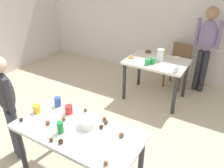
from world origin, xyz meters
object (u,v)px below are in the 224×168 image
object	(u,v)px
pitcher_far	(160,55)
mixing_bowl	(87,123)
person_girl_near	(7,102)
soda_can	(60,127)
dining_table_far	(156,67)
chair_far_table	(179,63)
person_adult_far	(206,43)
dining_table_near	(78,137)

from	to	relation	value
pitcher_far	mixing_bowl	bearing A→B (deg)	-90.29
person_girl_near	pitcher_far	xyz separation A→B (m)	(1.03, 2.32, 0.03)
mixing_bowl	soda_can	size ratio (longest dim) A/B	1.50
person_girl_near	soda_can	distance (m)	0.85
person_girl_near	mixing_bowl	bearing A→B (deg)	10.58
person_girl_near	soda_can	size ratio (longest dim) A/B	11.32
dining_table_far	pitcher_far	size ratio (longest dim) A/B	5.22
chair_far_table	person_adult_far	world-z (taller)	person_adult_far
dining_table_near	dining_table_far	world-z (taller)	same
dining_table_far	pitcher_far	xyz separation A→B (m)	(0.04, 0.05, 0.21)
chair_far_table	pitcher_far	size ratio (longest dim) A/B	4.32
person_girl_near	dining_table_far	bearing A→B (deg)	66.40
person_girl_near	soda_can	xyz separation A→B (m)	(0.85, -0.03, -0.01)
person_adult_far	pitcher_far	size ratio (longest dim) A/B	8.04
soda_can	dining_table_near	bearing A→B (deg)	46.61
chair_far_table	person_adult_far	size ratio (longest dim) A/B	0.54
chair_far_table	mixing_bowl	bearing A→B (deg)	-93.62
dining_table_far	person_adult_far	bearing A→B (deg)	48.74
chair_far_table	person_girl_near	size ratio (longest dim) A/B	0.63
person_adult_far	pitcher_far	bearing A→B (deg)	-131.61
dining_table_far	mixing_bowl	bearing A→B (deg)	-89.30
chair_far_table	person_girl_near	bearing A→B (deg)	-111.66
pitcher_far	person_adult_far	bearing A→B (deg)	48.39
dining_table_far	pitcher_far	distance (m)	0.22
person_girl_near	person_adult_far	distance (m)	3.43
dining_table_far	soda_can	distance (m)	2.31
soda_can	dining_table_far	bearing A→B (deg)	86.38
mixing_bowl	soda_can	world-z (taller)	soda_can
person_adult_far	mixing_bowl	distance (m)	2.89
person_adult_far	soda_can	world-z (taller)	person_adult_far
dining_table_near	soda_can	xyz separation A→B (m)	(-0.11, -0.12, 0.17)
person_girl_near	person_adult_far	bearing A→B (deg)	61.42
dining_table_far	person_girl_near	world-z (taller)	person_girl_near
chair_far_table	mixing_bowl	world-z (taller)	chair_far_table
soda_can	pitcher_far	xyz separation A→B (m)	(0.18, 2.34, 0.04)
chair_far_table	soda_can	xyz separation A→B (m)	(-0.35, -3.03, 0.31)
mixing_bowl	person_girl_near	bearing A→B (deg)	-169.42
dining_table_near	dining_table_far	xyz separation A→B (m)	(0.03, 2.18, -0.01)
dining_table_far	chair_far_table	world-z (taller)	chair_far_table
person_girl_near	soda_can	world-z (taller)	person_girl_near
dining_table_far	chair_far_table	xyz separation A→B (m)	(0.20, 0.74, -0.14)
person_girl_near	mixing_bowl	xyz separation A→B (m)	(1.02, 0.19, -0.02)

